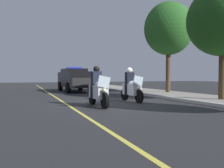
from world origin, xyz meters
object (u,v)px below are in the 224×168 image
(tree_far_back, at_px, (168,29))
(cyclist_background, at_px, (85,80))
(police_motorcycle_lead_left, at_px, (98,90))
(tree_mid_block, at_px, (223,21))
(police_motorcycle_lead_right, at_px, (131,88))
(police_suv, at_px, (75,79))

(tree_far_back, bearing_deg, cyclist_background, -160.77)
(police_motorcycle_lead_left, relative_size, tree_mid_block, 0.37)
(police_motorcycle_lead_right, xyz_separation_m, police_suv, (-8.45, -1.05, 0.37))
(cyclist_background, relative_size, tree_mid_block, 0.30)
(police_motorcycle_lead_right, relative_size, tree_mid_block, 0.37)
(police_motorcycle_lead_left, distance_m, cyclist_background, 15.73)
(police_motorcycle_lead_right, height_order, tree_far_back, tree_far_back)
(police_suv, height_order, tree_far_back, tree_far_back)
(cyclist_background, distance_m, tree_far_back, 11.59)
(police_motorcycle_lead_right, height_order, cyclist_background, police_motorcycle_lead_right)
(cyclist_background, height_order, tree_mid_block, tree_mid_block)
(tree_mid_block, bearing_deg, police_suv, -151.57)
(tree_mid_block, distance_m, tree_far_back, 5.54)
(police_motorcycle_lead_left, height_order, tree_far_back, tree_far_back)
(police_suv, distance_m, cyclist_background, 6.26)
(police_motorcycle_lead_left, distance_m, tree_mid_block, 7.32)
(police_suv, bearing_deg, police_motorcycle_lead_right, 7.09)
(police_motorcycle_lead_right, bearing_deg, police_suv, -172.91)
(cyclist_background, bearing_deg, police_motorcycle_lead_left, -12.86)
(tree_far_back, bearing_deg, police_motorcycle_lead_left, -54.63)
(police_motorcycle_lead_left, xyz_separation_m, police_motorcycle_lead_right, (-1.12, 2.12, 0.00))
(police_motorcycle_lead_left, xyz_separation_m, cyclist_background, (-15.34, 3.50, 0.14))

